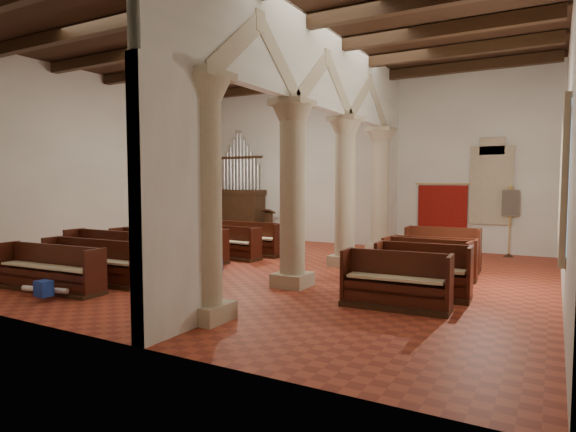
{
  "coord_description": "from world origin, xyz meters",
  "views": [
    {
      "loc": [
        6.82,
        -10.7,
        2.29
      ],
      "look_at": [
        0.57,
        0.5,
        1.4
      ],
      "focal_mm": 30.0,
      "sensor_mm": 36.0,
      "label": 1
    }
  ],
  "objects_px": {
    "pipe_organ": "(239,205)",
    "aisle_pew_0": "(395,289)",
    "lectern": "(269,227)",
    "processional_banner": "(509,232)",
    "nave_pew_0": "(49,276)"
  },
  "relations": [
    {
      "from": "pipe_organ",
      "to": "aisle_pew_0",
      "type": "xyz_separation_m",
      "value": [
        8.82,
        -7.69,
        -1.02
      ]
    },
    {
      "from": "pipe_organ",
      "to": "lectern",
      "type": "height_order",
      "value": "pipe_organ"
    },
    {
      "from": "pipe_organ",
      "to": "aisle_pew_0",
      "type": "height_order",
      "value": "pipe_organ"
    },
    {
      "from": "processional_banner",
      "to": "aisle_pew_0",
      "type": "height_order",
      "value": "processional_banner"
    },
    {
      "from": "processional_banner",
      "to": "pipe_organ",
      "type": "bearing_deg",
      "value": 157.33
    },
    {
      "from": "nave_pew_0",
      "to": "aisle_pew_0",
      "type": "distance_m",
      "value": 7.16
    },
    {
      "from": "lectern",
      "to": "aisle_pew_0",
      "type": "bearing_deg",
      "value": -36.43
    },
    {
      "from": "pipe_organ",
      "to": "nave_pew_0",
      "type": "height_order",
      "value": "pipe_organ"
    },
    {
      "from": "processional_banner",
      "to": "nave_pew_0",
      "type": "xyz_separation_m",
      "value": [
        -8.11,
        -9.87,
        -0.46
      ]
    },
    {
      "from": "aisle_pew_0",
      "to": "lectern",
      "type": "bearing_deg",
      "value": 130.85
    },
    {
      "from": "pipe_organ",
      "to": "nave_pew_0",
      "type": "xyz_separation_m",
      "value": [
        2.0,
        -9.88,
        -1.05
      ]
    },
    {
      "from": "processional_banner",
      "to": "nave_pew_0",
      "type": "distance_m",
      "value": 12.78
    },
    {
      "from": "pipe_organ",
      "to": "aisle_pew_0",
      "type": "relative_size",
      "value": 2.21
    },
    {
      "from": "pipe_organ",
      "to": "processional_banner",
      "type": "bearing_deg",
      "value": -0.04
    },
    {
      "from": "processional_banner",
      "to": "nave_pew_0",
      "type": "bearing_deg",
      "value": -152.01
    }
  ]
}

